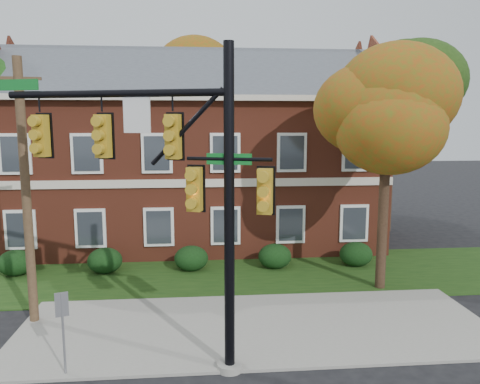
{
  "coord_description": "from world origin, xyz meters",
  "views": [
    {
      "loc": [
        -1.65,
        -12.12,
        6.08
      ],
      "look_at": [
        -0.3,
        3.0,
        3.83
      ],
      "focal_mm": 35.0,
      "sensor_mm": 36.0,
      "label": 1
    }
  ],
  "objects": [
    {
      "name": "ground",
      "position": [
        0.0,
        0.0,
        0.0
      ],
      "size": [
        120.0,
        120.0,
        0.0
      ],
      "primitive_type": "plane",
      "color": "black",
      "rests_on": "ground"
    },
    {
      "name": "sidewalk",
      "position": [
        0.0,
        1.0,
        0.04
      ],
      "size": [
        14.0,
        5.0,
        0.08
      ],
      "primitive_type": "cube",
      "color": "gray",
      "rests_on": "ground"
    },
    {
      "name": "grass_strip",
      "position": [
        0.0,
        6.0,
        0.02
      ],
      "size": [
        30.0,
        6.0,
        0.04
      ],
      "primitive_type": "cube",
      "color": "#193811",
      "rests_on": "ground"
    },
    {
      "name": "apartment_building",
      "position": [
        -2.0,
        11.95,
        4.99
      ],
      "size": [
        18.8,
        8.8,
        9.74
      ],
      "color": "brown",
      "rests_on": "ground"
    },
    {
      "name": "hedge_far_left",
      "position": [
        -9.0,
        6.7,
        0.53
      ],
      "size": [
        1.4,
        1.26,
        1.05
      ],
      "primitive_type": "ellipsoid",
      "color": "black",
      "rests_on": "ground"
    },
    {
      "name": "hedge_left",
      "position": [
        -5.5,
        6.7,
        0.53
      ],
      "size": [
        1.4,
        1.26,
        1.05
      ],
      "primitive_type": "ellipsoid",
      "color": "black",
      "rests_on": "ground"
    },
    {
      "name": "hedge_center",
      "position": [
        -2.0,
        6.7,
        0.53
      ],
      "size": [
        1.4,
        1.26,
        1.05
      ],
      "primitive_type": "ellipsoid",
      "color": "black",
      "rests_on": "ground"
    },
    {
      "name": "hedge_right",
      "position": [
        1.5,
        6.7,
        0.53
      ],
      "size": [
        1.4,
        1.26,
        1.05
      ],
      "primitive_type": "ellipsoid",
      "color": "black",
      "rests_on": "ground"
    },
    {
      "name": "hedge_far_right",
      "position": [
        5.0,
        6.7,
        0.53
      ],
      "size": [
        1.4,
        1.26,
        1.05
      ],
      "primitive_type": "ellipsoid",
      "color": "black",
      "rests_on": "ground"
    },
    {
      "name": "tree_near_right",
      "position": [
        5.22,
        3.87,
        6.67
      ],
      "size": [
        4.5,
        4.25,
        8.58
      ],
      "color": "black",
      "rests_on": "ground"
    },
    {
      "name": "tree_right_rear",
      "position": [
        9.31,
        12.81,
        8.12
      ],
      "size": [
        6.3,
        5.95,
        10.62
      ],
      "color": "black",
      "rests_on": "ground"
    },
    {
      "name": "tree_far_rear",
      "position": [
        -0.66,
        19.79,
        8.84
      ],
      "size": [
        6.84,
        6.46,
        11.52
      ],
      "color": "black",
      "rests_on": "ground"
    },
    {
      "name": "traffic_signal",
      "position": [
        -2.3,
        -0.9,
        4.9
      ],
      "size": [
        6.82,
        2.25,
        7.9
      ],
      "rotation": [
        0.0,
        0.0,
        -0.3
      ],
      "color": "gray",
      "rests_on": "ground"
    },
    {
      "name": "utility_pole",
      "position": [
        -6.73,
        2.0,
        4.03
      ],
      "size": [
        1.24,
        0.3,
        7.95
      ],
      "rotation": [
        0.0,
        0.0,
        0.14
      ],
      "color": "#453020",
      "rests_on": "ground"
    },
    {
      "name": "sign_post",
      "position": [
        -4.92,
        -1.24,
        1.44
      ],
      "size": [
        0.3,
        0.14,
        2.12
      ],
      "rotation": [
        0.0,
        0.0,
        0.34
      ],
      "color": "slate",
      "rests_on": "ground"
    }
  ]
}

